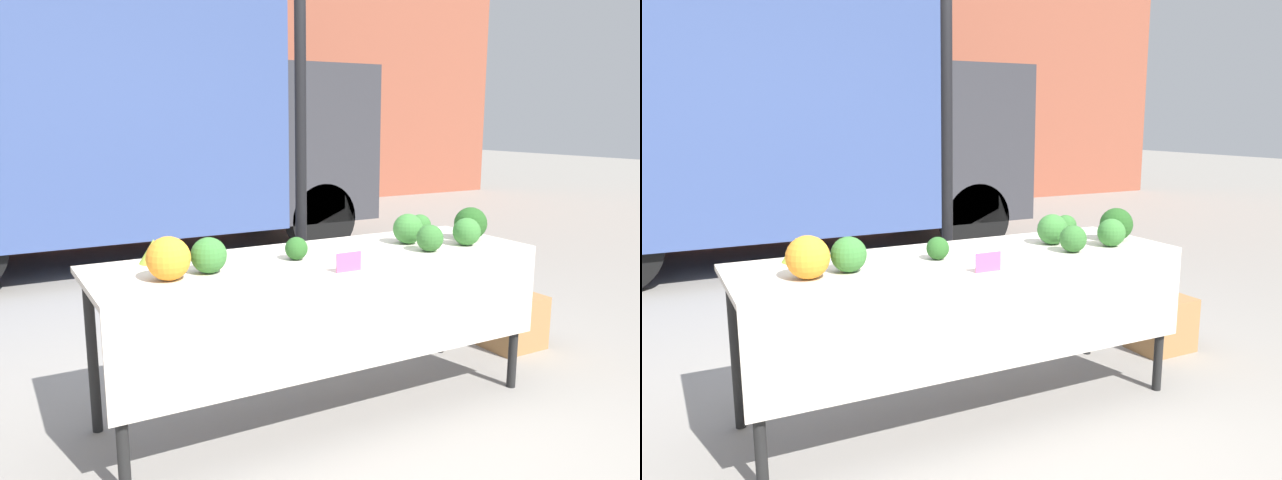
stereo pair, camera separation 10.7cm
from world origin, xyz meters
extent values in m
plane|color=gray|center=(0.00, 0.00, 0.00)|extent=(40.00, 40.00, 0.00)
cube|color=brown|center=(0.00, 7.53, 2.50)|extent=(16.00, 0.60, 5.01)
cylinder|color=black|center=(0.26, 0.70, 1.31)|extent=(0.07, 0.07, 2.61)
cube|color=#384C84|center=(-0.59, 4.28, 1.57)|extent=(3.97, 2.25, 2.41)
cube|color=#333338|center=(2.01, 4.28, 1.23)|extent=(1.21, 2.07, 1.74)
cylinder|color=black|center=(1.88, 3.36, 0.40)|extent=(0.80, 0.22, 0.80)
cylinder|color=black|center=(1.88, 5.20, 0.40)|extent=(0.80, 0.22, 0.80)
cube|color=beige|center=(0.00, 0.00, 0.81)|extent=(2.28, 0.74, 0.03)
cube|color=beige|center=(0.00, -0.37, 0.57)|extent=(2.28, 0.01, 0.46)
cylinder|color=black|center=(-1.08, -0.31, 0.40)|extent=(0.05, 0.05, 0.80)
cylinder|color=black|center=(1.08, -0.31, 0.40)|extent=(0.05, 0.05, 0.80)
cylinder|color=black|center=(-1.08, 0.31, 0.40)|extent=(0.05, 0.05, 0.80)
cylinder|color=black|center=(1.08, 0.31, 0.40)|extent=(0.05, 0.05, 0.80)
sphere|color=orange|center=(-0.81, -0.11, 0.92)|extent=(0.19, 0.19, 0.19)
cone|color=#93B238|center=(-0.78, 0.25, 0.89)|extent=(0.15, 0.15, 0.12)
sphere|color=#387533|center=(0.82, -0.17, 0.90)|extent=(0.15, 0.15, 0.15)
sphere|color=#387533|center=(-0.61, -0.07, 0.91)|extent=(0.16, 0.16, 0.16)
sphere|color=#387533|center=(0.57, 0.02, 0.91)|extent=(0.17, 0.17, 0.17)
sphere|color=#285B23|center=(-0.15, -0.03, 0.89)|extent=(0.11, 0.11, 0.11)
sphere|color=#336B2D|center=(0.77, 0.16, 0.89)|extent=(0.13, 0.13, 0.13)
sphere|color=#336B2D|center=(0.55, -0.20, 0.90)|extent=(0.14, 0.14, 0.14)
sphere|color=#23511E|center=(0.96, -0.05, 0.92)|extent=(0.19, 0.19, 0.19)
cube|color=#F45B9E|center=(-0.05, -0.36, 0.87)|extent=(0.13, 0.01, 0.09)
cube|color=#9E7042|center=(1.56, 0.15, 0.18)|extent=(0.37, 0.30, 0.36)
camera|label=1|loc=(-1.51, -2.69, 1.52)|focal=35.00mm
camera|label=2|loc=(-1.42, -2.74, 1.52)|focal=35.00mm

